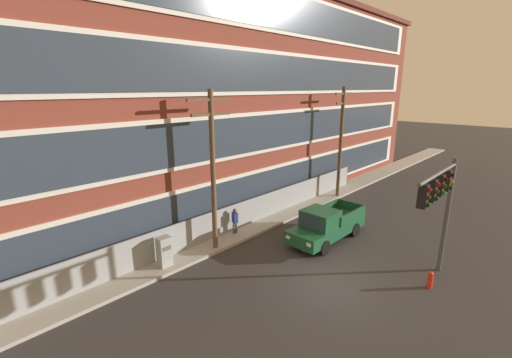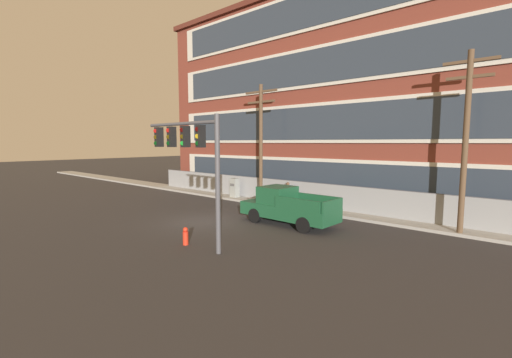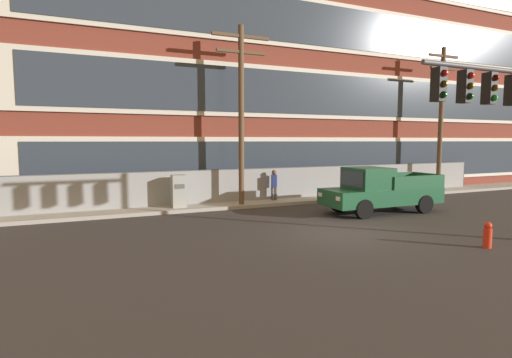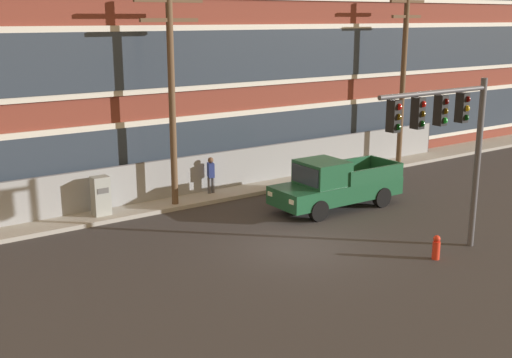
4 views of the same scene
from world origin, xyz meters
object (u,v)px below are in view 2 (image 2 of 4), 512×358
object	(u,v)px
traffic_signal_mast	(191,150)
pickup_truck_dark_green	(286,207)
pedestrian_near_cabinet	(288,192)
electrical_cabinet	(235,189)
utility_pole_midblock	(466,136)
utility_pole_near_corner	(261,138)
fire_hydrant	(186,236)

from	to	relation	value
traffic_signal_mast	pickup_truck_dark_green	xyz separation A→B (m)	(0.73, 5.76, -3.14)
traffic_signal_mast	pedestrian_near_cabinet	bearing A→B (deg)	102.95
electrical_cabinet	pedestrian_near_cabinet	size ratio (longest dim) A/B	0.96
utility_pole_midblock	pedestrian_near_cabinet	world-z (taller)	utility_pole_midblock
pickup_truck_dark_green	utility_pole_midblock	size ratio (longest dim) A/B	0.64
traffic_signal_mast	utility_pole_midblock	world-z (taller)	utility_pole_midblock
utility_pole_near_corner	fire_hydrant	size ratio (longest dim) A/B	10.81
electrical_cabinet	pedestrian_near_cabinet	world-z (taller)	pedestrian_near_cabinet
electrical_cabinet	fire_hydrant	world-z (taller)	electrical_cabinet
fire_hydrant	traffic_signal_mast	bearing A→B (deg)	26.30
pickup_truck_dark_green	utility_pole_near_corner	distance (m)	7.31
electrical_cabinet	pedestrian_near_cabinet	distance (m)	4.95
traffic_signal_mast	pickup_truck_dark_green	size ratio (longest dim) A/B	1.00
pedestrian_near_cabinet	utility_pole_near_corner	bearing A→B (deg)	-164.66
utility_pole_midblock	pedestrian_near_cabinet	bearing A→B (deg)	176.19
pickup_truck_dark_green	utility_pole_midblock	xyz separation A→B (m)	(7.55, 3.58, 3.76)
traffic_signal_mast	pedestrian_near_cabinet	world-z (taller)	traffic_signal_mast
pickup_truck_dark_green	traffic_signal_mast	bearing A→B (deg)	-97.22
traffic_signal_mast	pickup_truck_dark_green	distance (m)	6.60
pickup_truck_dark_green	pedestrian_near_cabinet	size ratio (longest dim) A/B	3.25
electrical_cabinet	utility_pole_midblock	bearing A→B (deg)	-1.61
traffic_signal_mast	utility_pole_midblock	bearing A→B (deg)	48.44
utility_pole_midblock	pedestrian_near_cabinet	size ratio (longest dim) A/B	5.07
pickup_truck_dark_green	pedestrian_near_cabinet	xyz separation A→B (m)	(-3.04, 4.28, 0.02)
pickup_truck_dark_green	electrical_cabinet	bearing A→B (deg)	153.28
utility_pole_midblock	electrical_cabinet	world-z (taller)	utility_pole_midblock
traffic_signal_mast	fire_hydrant	world-z (taller)	traffic_signal_mast
utility_pole_midblock	electrical_cabinet	xyz separation A→B (m)	(-15.52, 0.44, -3.89)
traffic_signal_mast	utility_pole_near_corner	xyz separation A→B (m)	(-4.30, 9.49, 0.64)
utility_pole_near_corner	pedestrian_near_cabinet	bearing A→B (deg)	15.34
electrical_cabinet	pedestrian_near_cabinet	bearing A→B (deg)	3.10
traffic_signal_mast	electrical_cabinet	size ratio (longest dim) A/B	3.38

